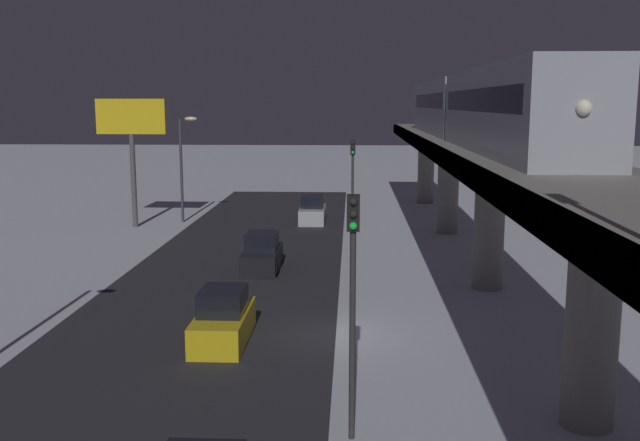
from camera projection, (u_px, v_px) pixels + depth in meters
ground_plane at (326, 335)px, 26.55m from camera, size 240.00×240.00×0.00m
avenue_asphalt at (191, 333)px, 26.78m from camera, size 11.00×86.00×0.01m
elevated_railway at (528, 186)px, 25.28m from camera, size 5.00×86.00×6.63m
subway_train at (473, 107)px, 37.58m from camera, size 2.94×36.87×3.40m
sedan_black at (262, 255)px, 36.76m from camera, size 1.91×4.15×1.97m
sedan_silver at (313, 211)px, 51.47m from camera, size 1.80×4.16×1.97m
sedan_yellow at (223, 320)px, 25.74m from camera, size 1.80×4.32×1.97m
traffic_light_near at (353, 282)px, 17.67m from camera, size 0.32×0.44×6.40m
traffic_light_mid at (353, 176)px, 43.19m from camera, size 0.32×0.44×6.40m
commercial_billboard at (131, 129)px, 48.52m from camera, size 4.80×0.36×8.90m
street_lamp_far at (184, 156)px, 50.89m from camera, size 1.35×0.44×7.65m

